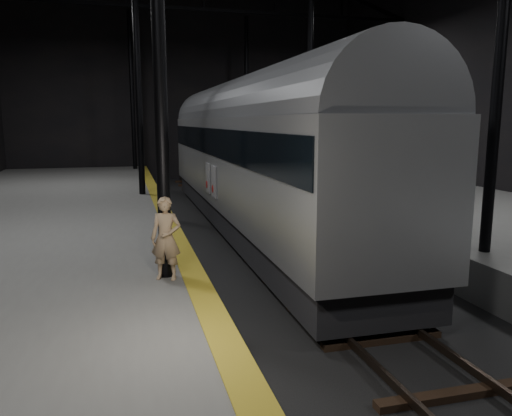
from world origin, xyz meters
name	(u,v)px	position (x,y,z in m)	size (l,w,h in m)	color
ground	(283,259)	(0.00, 0.00, 0.00)	(44.00, 44.00, 0.00)	black
platform_left	(11,260)	(-7.50, 0.00, 0.50)	(9.00, 43.80, 1.00)	#555552
platform_right	(494,229)	(7.50, 0.00, 0.50)	(9.00, 43.80, 1.00)	#555552
tactile_strip	(174,232)	(-3.25, 0.00, 1.00)	(0.50, 43.80, 0.01)	olive
track	(283,257)	(0.00, 0.00, 0.07)	(2.40, 43.00, 0.24)	#3F3328
train	(250,148)	(0.00, 4.06, 3.11)	(3.12, 20.84, 5.57)	#9B9EA3
woman	(166,238)	(-3.80, -4.19, 1.83)	(0.60, 0.40, 1.66)	tan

